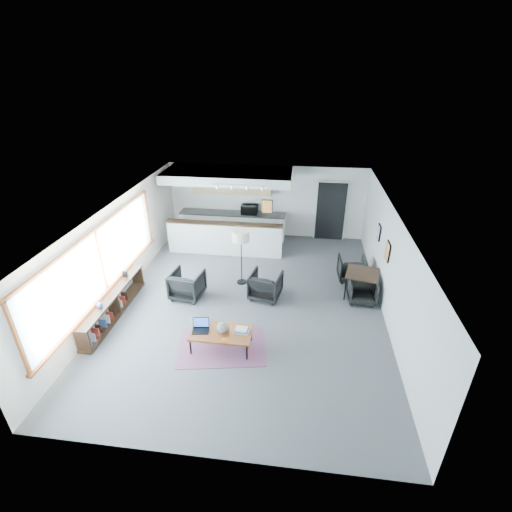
# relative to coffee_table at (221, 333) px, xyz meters

# --- Properties ---
(room) EXTENTS (7.02, 9.02, 2.62)m
(room) POSITION_rel_coffee_table_xyz_m (0.34, 1.86, 0.89)
(room) COLOR #4D4D50
(room) RESTS_ON ground
(window) EXTENTS (0.10, 5.95, 1.66)m
(window) POSITION_rel_coffee_table_xyz_m (-3.12, 0.96, 1.05)
(window) COLOR #8CBFFF
(window) RESTS_ON room
(console) EXTENTS (0.35, 3.00, 0.80)m
(console) POSITION_rel_coffee_table_xyz_m (-2.96, 0.81, -0.08)
(console) COLOR black
(console) RESTS_ON floor
(kitchenette) EXTENTS (4.20, 1.96, 2.60)m
(kitchenette) POSITION_rel_coffee_table_xyz_m (-0.86, 5.57, 0.97)
(kitchenette) COLOR white
(kitchenette) RESTS_ON floor
(doorway) EXTENTS (1.10, 0.12, 2.15)m
(doorway) POSITION_rel_coffee_table_xyz_m (2.64, 6.28, 0.66)
(doorway) COLOR black
(doorway) RESTS_ON room
(track_light) EXTENTS (1.60, 0.07, 0.15)m
(track_light) POSITION_rel_coffee_table_xyz_m (-0.25, 4.06, 2.12)
(track_light) COLOR silver
(track_light) RESTS_ON room
(wall_art_lower) EXTENTS (0.03, 0.38, 0.48)m
(wall_art_lower) POSITION_rel_coffee_table_xyz_m (3.81, 2.26, 1.14)
(wall_art_lower) COLOR black
(wall_art_lower) RESTS_ON room
(wall_art_upper) EXTENTS (0.03, 0.34, 0.44)m
(wall_art_upper) POSITION_rel_coffee_table_xyz_m (3.81, 3.56, 1.09)
(wall_art_upper) COLOR black
(wall_art_upper) RESTS_ON room
(kilim_rug) EXTENTS (2.14, 1.64, 0.01)m
(kilim_rug) POSITION_rel_coffee_table_xyz_m (0.00, 0.00, -0.40)
(kilim_rug) COLOR #66354F
(kilim_rug) RESTS_ON floor
(coffee_table) EXTENTS (1.37, 0.75, 0.44)m
(coffee_table) POSITION_rel_coffee_table_xyz_m (0.00, 0.00, 0.00)
(coffee_table) COLOR brown
(coffee_table) RESTS_ON floor
(laptop) EXTENTS (0.40, 0.34, 0.26)m
(laptop) POSITION_rel_coffee_table_xyz_m (-0.47, 0.03, 0.11)
(laptop) COLOR black
(laptop) RESTS_ON coffee_table
(ceramic_pot) EXTENTS (0.26, 0.26, 0.26)m
(ceramic_pot) POSITION_rel_coffee_table_xyz_m (0.04, -0.02, 0.16)
(ceramic_pot) COLOR gray
(ceramic_pot) RESTS_ON coffee_table
(book_stack) EXTENTS (0.33, 0.28, 0.10)m
(book_stack) POSITION_rel_coffee_table_xyz_m (0.45, 0.06, 0.08)
(book_stack) COLOR silver
(book_stack) RESTS_ON coffee_table
(coaster) EXTENTS (0.13, 0.13, 0.01)m
(coaster) POSITION_rel_coffee_table_xyz_m (0.10, -0.25, 0.04)
(coaster) COLOR #E5590C
(coaster) RESTS_ON coffee_table
(armchair_left) EXTENTS (0.92, 0.87, 0.84)m
(armchair_left) POSITION_rel_coffee_table_xyz_m (-1.36, 1.91, 0.01)
(armchair_left) COLOR black
(armchair_left) RESTS_ON floor
(armchair_right) EXTENTS (0.92, 0.88, 0.82)m
(armchair_right) POSITION_rel_coffee_table_xyz_m (0.77, 2.16, -0.00)
(armchair_right) COLOR black
(armchair_right) RESTS_ON floor
(floor_lamp) EXTENTS (0.48, 0.48, 1.66)m
(floor_lamp) POSITION_rel_coffee_table_xyz_m (-0.01, 2.83, 1.03)
(floor_lamp) COLOR black
(floor_lamp) RESTS_ON floor
(dining_table) EXTENTS (0.99, 0.99, 0.71)m
(dining_table) POSITION_rel_coffee_table_xyz_m (3.34, 2.58, 0.24)
(dining_table) COLOR black
(dining_table) RESTS_ON floor
(dining_chair_near) EXTENTS (0.63, 0.59, 0.62)m
(dining_chair_near) POSITION_rel_coffee_table_xyz_m (3.34, 2.29, -0.10)
(dining_chair_near) COLOR black
(dining_chair_near) RESTS_ON floor
(dining_chair_far) EXTENTS (0.67, 0.63, 0.66)m
(dining_chair_far) POSITION_rel_coffee_table_xyz_m (3.17, 3.43, -0.08)
(dining_chair_far) COLOR black
(dining_chair_far) RESTS_ON floor
(microwave) EXTENTS (0.58, 0.32, 0.39)m
(microwave) POSITION_rel_coffee_table_xyz_m (-0.24, 6.01, 0.71)
(microwave) COLOR black
(microwave) RESTS_ON kitchenette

